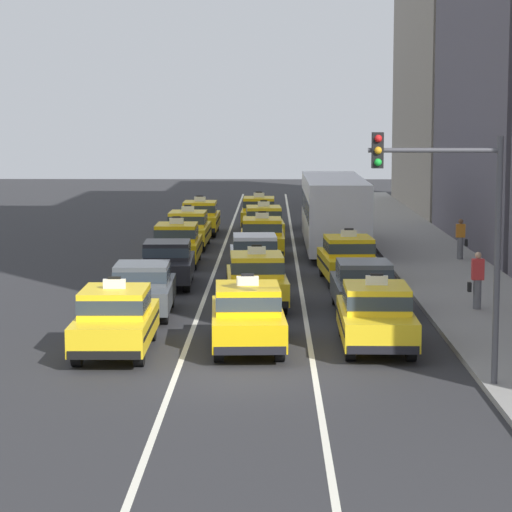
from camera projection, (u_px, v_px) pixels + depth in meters
ground_plane at (245, 377)px, 25.71m from camera, size 160.00×160.00×0.00m
lane_stripe_left_center at (218, 263)px, 45.58m from camera, size 0.14×80.00×0.01m
lane_stripe_center_right at (297, 263)px, 45.53m from camera, size 0.14×80.00×0.01m
sidewalk_curb at (455, 279)px, 40.48m from camera, size 4.00×90.00×0.15m
taxi_left_nearest at (115, 319)px, 28.15m from camera, size 1.88×4.58×1.96m
sedan_left_second at (142, 288)px, 33.44m from camera, size 1.89×4.35×1.58m
sedan_left_third at (167, 262)px, 39.26m from camera, size 1.91×4.36×1.58m
taxi_left_fourth at (177, 243)px, 44.76m from camera, size 1.86×4.57×1.96m
taxi_left_fifth at (188, 229)px, 50.52m from camera, size 1.86×4.58×1.96m
taxi_left_sixth at (200, 217)px, 56.36m from camera, size 1.84×4.57×1.96m
taxi_center_nearest at (247, 315)px, 28.65m from camera, size 2.03×4.64×1.96m
taxi_center_second at (257, 279)px, 35.07m from camera, size 2.04×4.64×1.96m
sedan_center_third at (255, 254)px, 41.39m from camera, size 1.96×4.38×1.58m
taxi_center_fourth at (262, 237)px, 47.16m from camera, size 1.87×4.58×1.96m
taxi_center_fifth at (264, 223)px, 53.28m from camera, size 1.99×4.63×1.96m
taxi_center_sixth at (259, 212)px, 59.22m from camera, size 1.84×4.57×1.96m
taxi_right_nearest at (376, 315)px, 28.72m from camera, size 1.86×4.58×1.96m
sedan_right_second at (364, 285)px, 33.91m from camera, size 1.82×4.32×1.58m
taxi_right_third at (348, 258)px, 40.06m from camera, size 2.04×4.65×1.96m
bus_right_fourth at (334, 209)px, 49.50m from camera, size 2.52×11.20×3.22m
sedan_right_fifth at (320, 213)px, 59.20m from camera, size 1.83×4.33×1.58m
pedestrian_near_crosswalk at (461, 239)px, 45.44m from camera, size 0.47×0.24×1.64m
pedestrian_mid_block at (477, 280)px, 33.74m from camera, size 0.47×0.24×1.73m
traffic_light_pole at (453, 215)px, 24.01m from camera, size 2.87×0.33×5.58m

